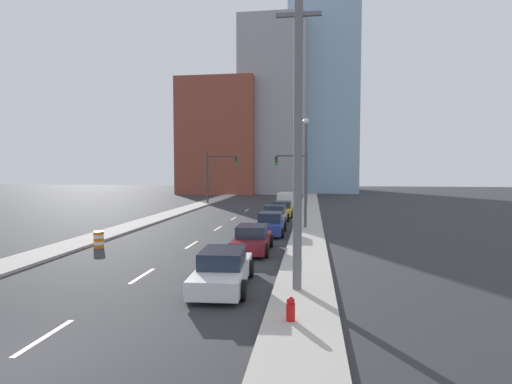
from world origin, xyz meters
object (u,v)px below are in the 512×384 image
Objects in this scene: traffic_signal_right at (298,171)px; sedan_tan at (275,215)px; street_lamp at (306,165)px; sedan_blue at (271,224)px; traffic_signal_left at (216,171)px; utility_pole_right_near at (298,142)px; sedan_gray at (286,199)px; box_truck_green at (287,202)px; fire_hydrant at (291,311)px; sedan_maroon at (252,239)px; sedan_white at (223,270)px; sedan_yellow at (282,209)px; traffic_barrel at (99,240)px.

sedan_tan is (-1.20, -17.37, -3.51)m from traffic_signal_right.
street_lamp reaches higher than sedan_blue.
traffic_signal_left is 0.61× the size of utility_pole_right_near.
box_truck_green is at bearing -84.56° from sedan_gray.
fire_hydrant is (-0.07, -3.08, -5.06)m from utility_pole_right_near.
sedan_maroon is at bearing -94.13° from sedan_blue.
utility_pole_right_near is 2.40× the size of sedan_maroon.
sedan_gray is (-0.01, 36.34, -0.01)m from sedan_white.
traffic_signal_left reaches higher than sedan_yellow.
sedan_blue reaches higher than traffic_barrel.
sedan_tan is at bearing -88.26° from sedan_gray.
sedan_maroon reaches higher than fire_hydrant.
box_truck_green reaches higher than sedan_gray.
traffic_signal_right reaches higher than traffic_barrel.
traffic_signal_left is at bearing 180.00° from traffic_signal_right.
utility_pole_right_near is 13.95m from sedan_blue.
fire_hydrant is (11.65, -38.68, -3.79)m from traffic_signal_left.
sedan_yellow reaches higher than fire_hydrant.
sedan_maroon reaches higher than traffic_barrel.
utility_pole_right_near is 15.57m from street_lamp.
traffic_barrel is 8.82m from sedan_maroon.
traffic_barrel is at bearing 140.22° from sedan_white.
street_lamp reaches higher than sedan_gray.
sedan_yellow is (-1.04, -11.92, -3.57)m from traffic_signal_right.
utility_pole_right_near is at bearing 88.73° from fire_hydrant.
sedan_yellow is (-2.24, 26.76, 0.23)m from fire_hydrant.
sedan_yellow is 1.02× the size of sedan_gray.
traffic_barrel is 0.18× the size of box_truck_green.
traffic_barrel is 0.21× the size of sedan_maroon.
box_truck_green is at bearing -32.55° from traffic_signal_left.
street_lamp is 1.81× the size of sedan_blue.
street_lamp is at bearing 71.41° from sedan_maroon.
box_truck_green is at bearing 89.34° from sedan_blue.
traffic_signal_left reaches higher than sedan_maroon.
traffic_signal_left is at bearing 106.52° from sedan_maroon.
traffic_barrel is 24.64m from box_truck_green.
sedan_tan is 18.43m from sedan_gray.
sedan_yellow is at bearing 85.35° from sedan_white.
sedan_white is at bearing -36.40° from traffic_barrel.
sedan_maroon is 0.93× the size of sedan_yellow.
sedan_yellow is 5.87m from box_truck_green.
sedan_gray is at bearing 96.19° from box_truck_green.
traffic_barrel is at bearing -119.07° from sedan_yellow.
traffic_signal_left reaches higher than traffic_barrel.
utility_pole_right_near is 5.92m from fire_hydrant.
sedan_tan is 1.01× the size of sedan_gray.
street_lamp is 16.04m from sedan_white.
sedan_tan reaches higher than sedan_white.
sedan_white is at bearing -89.39° from sedan_gray.
utility_pole_right_near is at bearing -80.78° from sedan_tan.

